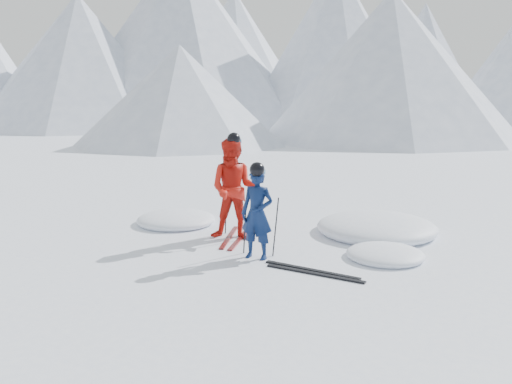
% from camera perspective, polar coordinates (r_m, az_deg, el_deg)
% --- Properties ---
extents(ground, '(160.00, 160.00, 0.00)m').
position_cam_1_polar(ground, '(9.06, 9.12, -8.19)').
color(ground, white).
rests_on(ground, ground).
extents(skier_blue, '(0.59, 0.39, 1.60)m').
position_cam_1_polar(skier_blue, '(9.41, 0.11, -2.32)').
color(skier_blue, '#0B1B44').
rests_on(skier_blue, ground).
extents(skier_red, '(1.13, 0.98, 2.01)m').
position_cam_1_polar(skier_red, '(10.65, -2.32, 0.30)').
color(skier_red, red).
rests_on(skier_red, ground).
extents(pole_blue_left, '(0.11, 0.08, 1.06)m').
position_cam_1_polar(pole_blue_left, '(9.72, -1.16, -3.52)').
color(pole_blue_left, black).
rests_on(pole_blue_left, ground).
extents(pole_blue_right, '(0.11, 0.07, 1.06)m').
position_cam_1_polar(pole_blue_right, '(9.60, 2.08, -3.70)').
color(pole_blue_right, black).
rests_on(pole_blue_right, ground).
extents(pole_red_left, '(0.13, 0.10, 1.34)m').
position_cam_1_polar(pole_red_left, '(11.06, -3.14, -1.09)').
color(pole_red_left, black).
rests_on(pole_red_left, ground).
extents(pole_red_right, '(0.13, 0.09, 1.34)m').
position_cam_1_polar(pole_red_right, '(10.72, -0.51, -1.45)').
color(pole_red_right, black).
rests_on(pole_red_right, ground).
extents(ski_worn_left, '(0.57, 1.66, 0.03)m').
position_cam_1_polar(ski_worn_left, '(10.92, -2.85, -4.78)').
color(ski_worn_left, black).
rests_on(ski_worn_left, ground).
extents(ski_worn_right, '(0.45, 1.68, 0.03)m').
position_cam_1_polar(ski_worn_right, '(10.82, -1.71, -4.91)').
color(ski_worn_right, black).
rests_on(ski_worn_right, ground).
extents(ski_loose_a, '(1.69, 0.35, 0.03)m').
position_cam_1_polar(ski_loose_a, '(8.99, 5.86, -8.17)').
color(ski_loose_a, black).
rests_on(ski_loose_a, ground).
extents(ski_loose_b, '(1.70, 0.29, 0.03)m').
position_cam_1_polar(ski_loose_b, '(8.82, 6.18, -8.53)').
color(ski_loose_b, black).
rests_on(ski_loose_b, ground).
extents(snow_lumps, '(6.37, 3.59, 0.54)m').
position_cam_1_polar(snow_lumps, '(11.37, 7.54, -4.33)').
color(snow_lumps, white).
rests_on(snow_lumps, ground).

